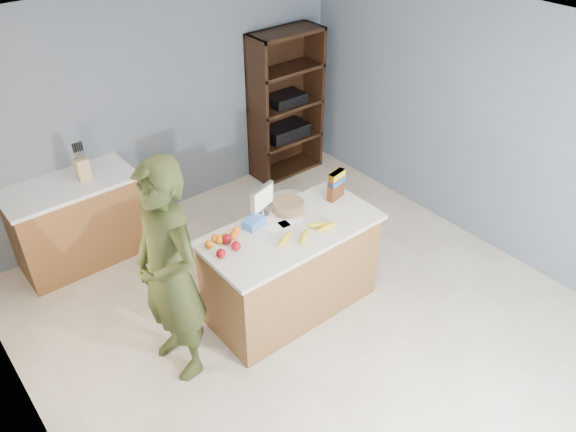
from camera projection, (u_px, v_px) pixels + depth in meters
floor at (312, 324)px, 5.06m from camera, size 4.50×5.00×0.02m
walls at (318, 165)px, 4.11m from camera, size 4.52×5.02×2.51m
counter_peninsula at (292, 272)px, 5.02m from camera, size 1.56×0.76×0.90m
back_cabinet at (78, 222)px, 5.58m from camera, size 1.24×0.62×0.90m
shelving_unit at (283, 106)px, 6.86m from camera, size 0.90×0.40×1.80m
person at (169, 274)px, 4.17m from camera, size 0.52×0.74×1.91m
knife_block at (83, 168)px, 5.33m from camera, size 0.12×0.10×0.31m
envelopes at (284, 224)px, 4.79m from camera, size 0.36×0.14×0.00m
bananas at (309, 232)px, 4.65m from camera, size 0.61×0.23×0.05m
apples at (228, 246)px, 4.47m from camera, size 0.23×0.21×0.08m
oranges at (223, 237)px, 4.58m from camera, size 0.35×0.13×0.07m
blue_carton at (254, 223)px, 4.74m from camera, size 0.20×0.16×0.08m
salad_bowl at (289, 205)px, 4.92m from camera, size 0.30×0.30×0.13m
tv at (262, 199)px, 4.81m from camera, size 0.28×0.12×0.28m
cereal_box at (336, 183)px, 5.03m from camera, size 0.19×0.10×0.27m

